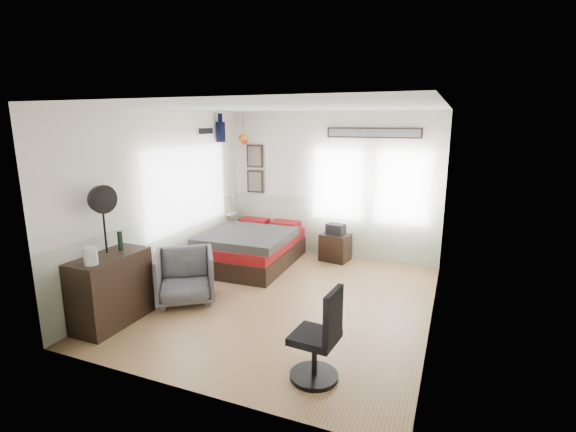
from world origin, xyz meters
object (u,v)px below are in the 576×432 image
nightstand (335,247)px  task_chair (320,344)px  bed (252,247)px  dresser (111,289)px  armchair (185,276)px

nightstand → task_chair: (0.88, -3.61, 0.15)m
bed → dresser: 2.76m
bed → task_chair: (2.20, -2.85, 0.09)m
dresser → armchair: size_ratio=1.24×
dresser → nightstand: (1.93, 3.45, -0.20)m
bed → nightstand: (1.33, 0.76, -0.06)m
nightstand → bed: bearing=-141.2°
dresser → bed: bearing=77.4°
armchair → nightstand: size_ratio=1.62×
armchair → nightstand: bearing=24.8°
dresser → armchair: 1.02m
armchair → task_chair: (2.36, -1.07, 0.03)m
dresser → task_chair: size_ratio=1.03×
bed → armchair: (-0.15, -1.78, 0.06)m
bed → dresser: dresser is taller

